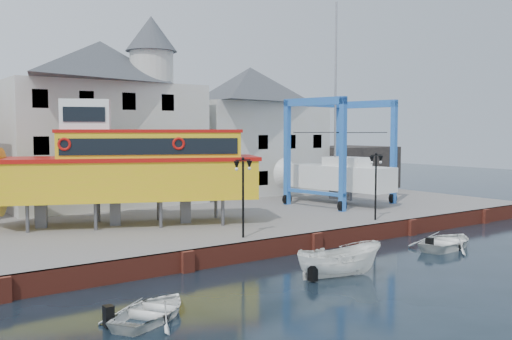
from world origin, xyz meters
TOP-DOWN VIEW (x-y plane):
  - ground at (0.00, 0.00)m, footprint 140.00×140.00m
  - hardstanding at (0.00, 11.00)m, footprint 44.00×22.00m
  - quay_wall at (-0.00, 0.10)m, footprint 44.00×0.47m
  - building_white_main at (-4.87, 18.39)m, footprint 14.00×8.30m
  - building_white_right at (9.00, 19.00)m, footprint 12.00×8.00m
  - shed_dark at (19.00, 17.00)m, footprint 8.00×7.00m
  - lamp_post_left at (-4.00, 1.20)m, footprint 1.12×0.32m
  - lamp_post_right at (6.00, 1.20)m, footprint 1.12×0.32m
  - tour_boat at (-7.90, 8.75)m, footprint 17.01×10.35m
  - travel_lift at (9.60, 9.05)m, footprint 7.80×10.32m
  - motorboat_a at (-2.79, -4.71)m, footprint 4.49×2.58m
  - motorboat_b at (6.57, -3.67)m, footprint 5.24×4.22m
  - motorboat_d at (-12.14, -5.06)m, footprint 4.74×4.43m

SIDE VIEW (x-z plane):
  - ground at x=0.00m, z-range 0.00..0.00m
  - motorboat_a at x=-2.79m, z-range -0.82..0.82m
  - motorboat_b at x=6.57m, z-range -0.48..0.48m
  - motorboat_d at x=-12.14m, z-range -0.40..0.40m
  - hardstanding at x=0.00m, z-range 0.00..1.00m
  - quay_wall at x=0.00m, z-range 0.00..1.00m
  - shed_dark at x=19.00m, z-range 1.00..5.00m
  - travel_lift at x=9.60m, z-range -4.07..11.13m
  - lamp_post_left at x=-4.00m, z-range 2.07..6.27m
  - lamp_post_right at x=6.00m, z-range 2.07..6.27m
  - tour_boat at x=-7.90m, z-range 0.79..8.11m
  - building_white_right at x=9.00m, z-range 1.00..12.20m
  - building_white_main at x=-4.87m, z-range 0.34..14.34m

